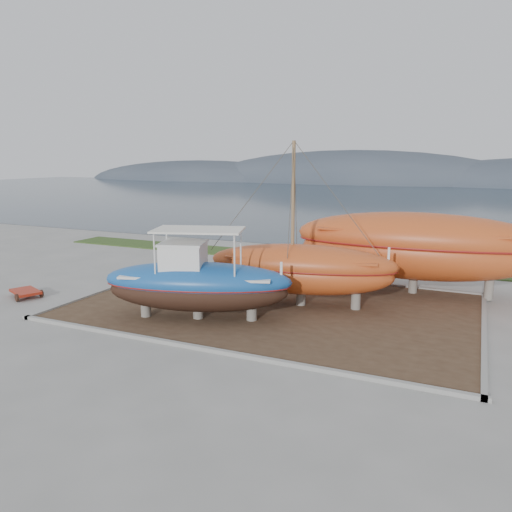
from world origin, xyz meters
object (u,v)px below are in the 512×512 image
at_px(blue_caique, 197,274).
at_px(orange_bare_hull, 415,254).
at_px(orange_sailboat, 302,225).
at_px(white_dinghy, 190,278).
at_px(red_trailer, 26,294).

xyz_separation_m(blue_caique, orange_bare_hull, (8.00, 8.15, 0.06)).
bearing_deg(blue_caique, orange_sailboat, 29.74).
height_order(white_dinghy, orange_sailboat, orange_sailboat).
height_order(orange_bare_hull, red_trailer, orange_bare_hull).
distance_m(blue_caique, white_dinghy, 5.34).
distance_m(orange_sailboat, red_trailer, 14.34).
xyz_separation_m(white_dinghy, orange_bare_hull, (10.99, 3.95, 1.46)).
xyz_separation_m(blue_caique, red_trailer, (-9.75, -0.54, -1.84)).
bearing_deg(white_dinghy, blue_caique, -33.22).
bearing_deg(orange_bare_hull, orange_sailboat, -138.63).
distance_m(orange_bare_hull, red_trailer, 19.86).
bearing_deg(orange_bare_hull, blue_caique, -137.20).
relative_size(white_dinghy, red_trailer, 1.46).
xyz_separation_m(orange_bare_hull, red_trailer, (-17.76, -8.69, -1.90)).
bearing_deg(red_trailer, orange_bare_hull, 49.23).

